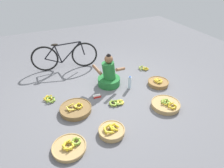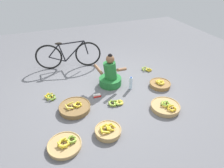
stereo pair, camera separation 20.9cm
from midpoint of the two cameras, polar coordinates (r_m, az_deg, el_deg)
The scene contains 13 objects.
ground_plane at distance 4.44m, azimuth 0.42°, elevation -2.49°, with size 10.00×10.00×0.00m, color slate.
vendor_woman_front at distance 4.59m, azimuth 0.80°, elevation 2.49°, with size 0.70×0.55×0.79m.
bicycle_leaning at distance 5.41m, azimuth -11.25°, elevation 8.11°, with size 1.68×0.35×0.73m.
banana_basket_mid_left at distance 4.00m, azimuth -9.15°, elevation -6.67°, with size 0.62×0.62×0.17m.
banana_basket_near_bicycle at distance 4.14m, azimuth 16.46°, elevation -6.21°, with size 0.58×0.58×0.16m.
banana_basket_back_center at distance 3.49m, azimuth 0.60°, elevation -13.27°, with size 0.46×0.46×0.17m.
banana_basket_front_left at distance 4.79m, azimuth 14.80°, elevation -0.03°, with size 0.49×0.49×0.15m.
banana_basket_front_center at distance 3.38m, azimuth -11.57°, elevation -16.70°, with size 0.55×0.55×0.14m.
loose_bananas_mid_right at distance 4.43m, azimuth -15.94°, elevation -3.58°, with size 0.26×0.30×0.10m.
loose_bananas_near_vendor at distance 4.10m, azimuth 2.77°, elevation -5.47°, with size 0.35×0.23×0.09m.
loose_bananas_back_left at distance 5.39m, azimuth 10.98°, elevation 4.17°, with size 0.24×0.25×0.09m.
water_bottle at distance 4.52m, azimuth 6.72°, elevation 0.22°, with size 0.07×0.07×0.31m.
packet_carton_stack at distance 4.31m, azimuth -2.88°, elevation -3.37°, with size 0.17×0.08×0.06m.
Camera 2 is at (-1.24, -3.40, 2.59)m, focal length 31.95 mm.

